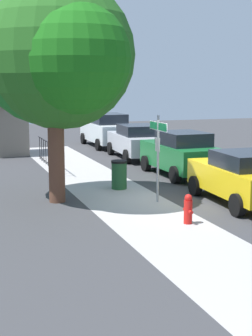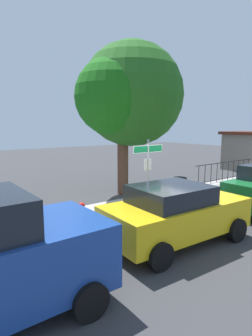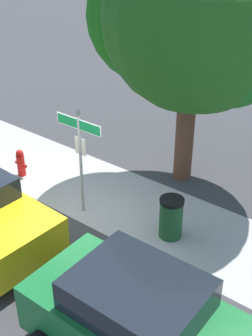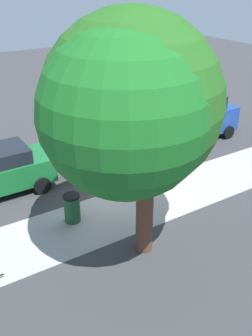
% 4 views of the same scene
% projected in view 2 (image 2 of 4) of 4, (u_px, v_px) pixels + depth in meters
% --- Properties ---
extents(ground_plane, '(60.00, 60.00, 0.00)m').
position_uv_depth(ground_plane, '(159.00, 215.00, 9.86)').
color(ground_plane, '#38383A').
extents(sidewalk_strip, '(24.00, 2.60, 0.00)m').
position_uv_depth(sidewalk_strip, '(173.00, 198.00, 12.07)').
color(sidewalk_strip, '#A6A29F').
rests_on(sidewalk_strip, ground_plane).
extents(street_sign, '(1.30, 0.07, 2.64)m').
position_uv_depth(street_sign, '(148.00, 163.00, 9.78)').
color(street_sign, '#9EA0A5').
rests_on(street_sign, ground_plane).
extents(shade_tree, '(5.15, 4.66, 6.68)m').
position_uv_depth(shade_tree, '(129.00, 97.00, 12.27)').
color(shade_tree, brown).
rests_on(shade_tree, ground_plane).
extents(car_yellow, '(4.08, 2.14, 1.58)m').
position_uv_depth(car_yellow, '(176.00, 213.00, 7.47)').
color(car_yellow, yellow).
rests_on(car_yellow, ground_plane).
extents(iron_fence, '(5.19, 0.04, 1.07)m').
position_uv_depth(iron_fence, '(225.00, 171.00, 15.87)').
color(iron_fence, black).
rests_on(iron_fence, ground_plane).
extents(utility_shed, '(2.84, 2.72, 2.67)m').
position_uv_depth(utility_shed, '(246.00, 150.00, 19.65)').
color(utility_shed, slate).
rests_on(utility_shed, ground_plane).
extents(fire_hydrant, '(0.42, 0.22, 0.78)m').
position_uv_depth(fire_hydrant, '(82.00, 215.00, 8.68)').
color(fire_hydrant, red).
rests_on(fire_hydrant, ground_plane).
extents(trash_bin, '(0.55, 0.55, 0.98)m').
position_uv_depth(trash_bin, '(180.00, 189.00, 11.67)').
color(trash_bin, '#1E4C28').
rests_on(trash_bin, ground_plane).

